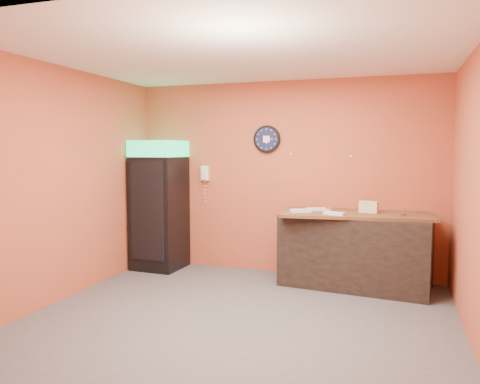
% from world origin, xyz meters
% --- Properties ---
extents(floor, '(4.50, 4.50, 0.00)m').
position_xyz_m(floor, '(0.00, 0.00, 0.00)').
color(floor, '#47474C').
rests_on(floor, ground).
extents(back_wall, '(4.50, 0.02, 2.80)m').
position_xyz_m(back_wall, '(0.00, 2.00, 1.40)').
color(back_wall, '#C04D36').
rests_on(back_wall, floor).
extents(left_wall, '(0.02, 4.00, 2.80)m').
position_xyz_m(left_wall, '(-2.25, 0.00, 1.40)').
color(left_wall, '#C04D36').
rests_on(left_wall, floor).
extents(right_wall, '(0.02, 4.00, 2.80)m').
position_xyz_m(right_wall, '(2.25, 0.00, 1.40)').
color(right_wall, '#C04D36').
rests_on(right_wall, floor).
extents(ceiling, '(4.50, 4.00, 0.02)m').
position_xyz_m(ceiling, '(0.00, 0.00, 2.80)').
color(ceiling, white).
rests_on(ceiling, back_wall).
extents(beverage_cooler, '(0.71, 0.72, 1.95)m').
position_xyz_m(beverage_cooler, '(-1.85, 1.61, 0.95)').
color(beverage_cooler, black).
rests_on(beverage_cooler, floor).
extents(prep_counter, '(1.98, 1.06, 0.95)m').
position_xyz_m(prep_counter, '(1.07, 1.58, 0.47)').
color(prep_counter, black).
rests_on(prep_counter, floor).
extents(wall_clock, '(0.40, 0.06, 0.40)m').
position_xyz_m(wall_clock, '(-0.25, 1.97, 1.96)').
color(wall_clock, black).
rests_on(wall_clock, back_wall).
extents(wall_phone, '(0.12, 0.11, 0.22)m').
position_xyz_m(wall_phone, '(-1.22, 1.95, 1.45)').
color(wall_phone, white).
rests_on(wall_phone, back_wall).
extents(butcher_paper, '(1.99, 1.04, 0.04)m').
position_xyz_m(butcher_paper, '(1.07, 1.58, 0.97)').
color(butcher_paper, brown).
rests_on(butcher_paper, prep_counter).
extents(sub_roll_stack, '(0.25, 0.14, 0.15)m').
position_xyz_m(sub_roll_stack, '(1.23, 1.61, 1.06)').
color(sub_roll_stack, beige).
rests_on(sub_roll_stack, butcher_paper).
extents(wrapped_sandwich_left, '(0.30, 0.22, 0.04)m').
position_xyz_m(wrapped_sandwich_left, '(0.37, 1.39, 1.01)').
color(wrapped_sandwich_left, silver).
rests_on(wrapped_sandwich_left, butcher_paper).
extents(wrapped_sandwich_mid, '(0.28, 0.18, 0.04)m').
position_xyz_m(wrapped_sandwich_mid, '(0.83, 1.26, 1.01)').
color(wrapped_sandwich_mid, silver).
rests_on(wrapped_sandwich_mid, butcher_paper).
extents(wrapped_sandwich_right, '(0.29, 0.22, 0.04)m').
position_xyz_m(wrapped_sandwich_right, '(0.54, 1.60, 1.01)').
color(wrapped_sandwich_right, silver).
rests_on(wrapped_sandwich_right, butcher_paper).
extents(kitchen_tool, '(0.06, 0.06, 0.06)m').
position_xyz_m(kitchen_tool, '(0.73, 1.63, 1.01)').
color(kitchen_tool, silver).
rests_on(kitchen_tool, butcher_paper).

